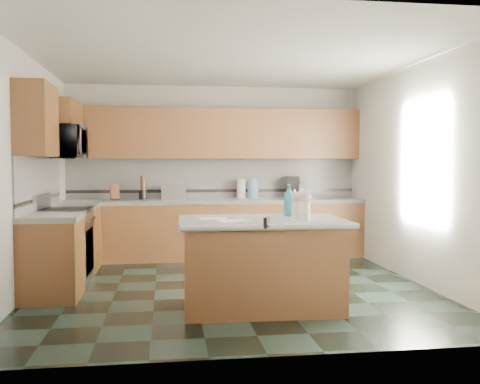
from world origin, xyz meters
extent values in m
plane|color=black|center=(0.00, 0.00, 0.00)|extent=(4.60, 4.60, 0.00)
plane|color=white|center=(0.00, 0.00, 2.70)|extent=(4.60, 4.60, 0.00)
cube|color=white|center=(0.00, 2.32, 1.35)|extent=(4.60, 0.04, 2.70)
cube|color=white|center=(0.00, -2.32, 1.35)|extent=(4.60, 0.04, 2.70)
cube|color=white|center=(-2.32, 0.00, 1.35)|extent=(0.04, 4.60, 2.70)
cube|color=white|center=(2.32, 0.00, 1.35)|extent=(0.04, 4.60, 2.70)
cube|color=#3E260E|center=(0.00, 2.00, 0.43)|extent=(4.60, 0.60, 0.86)
cube|color=white|center=(0.00, 2.00, 0.89)|extent=(4.60, 0.64, 0.06)
cube|color=#3E260E|center=(0.00, 2.13, 1.94)|extent=(4.60, 0.33, 0.78)
cube|color=silver|center=(0.00, 2.29, 1.24)|extent=(4.60, 0.02, 0.63)
cube|color=black|center=(0.00, 2.28, 1.04)|extent=(4.60, 0.01, 0.05)
cube|color=#3E260E|center=(-2.00, 1.29, 0.43)|extent=(0.60, 0.82, 0.86)
cube|color=white|center=(-2.00, 1.29, 0.89)|extent=(0.64, 0.82, 0.06)
cube|color=#3E260E|center=(-2.00, -0.24, 0.43)|extent=(0.60, 0.72, 0.86)
cube|color=white|center=(-2.00, -0.24, 0.89)|extent=(0.64, 0.72, 0.06)
cube|color=silver|center=(-2.29, 0.55, 1.24)|extent=(0.02, 2.30, 0.63)
cube|color=black|center=(-2.28, 0.55, 1.04)|extent=(0.01, 2.30, 0.05)
cube|color=#3E260E|center=(-2.13, 1.42, 1.94)|extent=(0.33, 1.09, 0.78)
cube|color=#3E260E|center=(-2.13, -0.24, 1.94)|extent=(0.33, 0.72, 0.78)
cube|color=#B7B7BC|center=(-2.00, 0.50, 0.44)|extent=(0.60, 0.76, 0.88)
cube|color=black|center=(-1.71, 0.50, 0.40)|extent=(0.02, 0.68, 0.55)
cube|color=black|center=(-2.00, 0.50, 0.90)|extent=(0.62, 0.78, 0.04)
cylinder|color=#B7B7BC|center=(-1.68, 0.50, 0.78)|extent=(0.02, 0.66, 0.02)
cube|color=#B7B7BC|center=(-2.26, 0.50, 1.02)|extent=(0.06, 0.76, 0.18)
imported|color=#B7B7BC|center=(-2.00, 0.50, 1.73)|extent=(0.50, 0.73, 0.41)
cube|color=#3E260E|center=(0.19, -0.95, 0.43)|extent=(1.58, 0.94, 0.86)
cube|color=white|center=(0.19, -0.95, 0.89)|extent=(1.69, 1.04, 0.06)
cylinder|color=white|center=(0.19, -1.45, 0.89)|extent=(1.66, 0.11, 0.06)
cylinder|color=silver|center=(0.56, -1.09, 1.01)|extent=(0.20, 0.20, 0.19)
ellipsoid|color=beige|center=(0.56, -1.09, 1.14)|extent=(0.20, 0.20, 0.12)
cylinder|color=tan|center=(0.56, -1.09, 1.18)|extent=(0.06, 0.02, 0.02)
sphere|color=tan|center=(0.53, -1.09, 1.18)|extent=(0.03, 0.03, 0.03)
sphere|color=tan|center=(0.60, -1.09, 1.18)|extent=(0.03, 0.03, 0.03)
imported|color=teal|center=(0.53, -0.73, 1.09)|extent=(0.13, 0.13, 0.34)
cube|color=white|center=(-0.12, -1.13, 0.92)|extent=(0.36, 0.31, 0.00)
cube|color=white|center=(-0.29, -0.90, 0.92)|extent=(0.28, 0.22, 0.00)
cube|color=black|center=(0.15, -1.43, 0.93)|extent=(0.08, 0.12, 0.10)
cylinder|color=black|center=(0.15, -1.49, 0.91)|extent=(0.02, 0.08, 0.02)
cube|color=#472814|center=(-1.54, 2.05, 1.04)|extent=(0.16, 0.20, 0.25)
cylinder|color=black|center=(-1.12, 2.08, 0.99)|extent=(0.12, 0.12, 0.15)
cylinder|color=#472814|center=(-1.12, 2.08, 1.18)|extent=(0.07, 0.07, 0.22)
cube|color=#B7B7BC|center=(-0.65, 2.05, 1.03)|extent=(0.37, 0.26, 0.21)
cube|color=black|center=(-0.65, 1.93, 1.03)|extent=(0.33, 0.01, 0.17)
cylinder|color=white|center=(0.41, 2.10, 1.07)|extent=(0.14, 0.14, 0.31)
cylinder|color=#B7B7BC|center=(0.41, 2.10, 0.93)|extent=(0.21, 0.21, 0.01)
cylinder|color=#6291BF|center=(0.60, 2.06, 1.06)|extent=(0.17, 0.17, 0.28)
cylinder|color=#6291BF|center=(0.60, 2.06, 1.22)|extent=(0.08, 0.08, 0.04)
cube|color=black|center=(1.24, 2.08, 1.10)|extent=(0.26, 0.28, 0.36)
cylinder|color=black|center=(1.24, 2.03, 0.99)|extent=(0.15, 0.15, 0.15)
imported|color=white|center=(1.36, 2.05, 1.04)|extent=(0.12, 0.12, 0.24)
cylinder|color=red|center=(1.36, 2.05, 1.17)|extent=(0.02, 0.02, 0.03)
cube|color=white|center=(2.29, -0.20, 1.50)|extent=(0.02, 1.40, 1.10)
camera|label=1|loc=(-0.77, -6.23, 1.47)|focal=40.00mm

